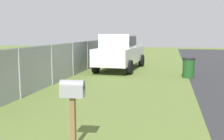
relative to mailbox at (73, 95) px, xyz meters
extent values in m
cube|color=brown|center=(0.00, 0.00, -0.54)|extent=(0.09, 0.09, 0.99)
cube|color=gray|center=(0.00, 0.00, 0.06)|extent=(0.24, 0.46, 0.22)
cylinder|color=gray|center=(0.00, 0.00, 0.17)|extent=(0.24, 0.46, 0.20)
cube|color=red|center=(0.11, 0.00, 0.13)|extent=(0.02, 0.04, 0.18)
cube|color=silver|center=(10.71, 1.17, -0.16)|extent=(5.43, 2.21, 0.90)
cube|color=silver|center=(10.08, 1.22, 0.67)|extent=(1.92, 1.83, 0.76)
cube|color=black|center=(10.08, 1.22, 0.67)|extent=(1.87, 1.86, 0.53)
cube|color=silver|center=(11.82, 0.24, 0.35)|extent=(2.76, 0.26, 0.12)
cube|color=silver|center=(11.94, 1.95, 0.35)|extent=(2.76, 0.26, 0.12)
cylinder|color=black|center=(8.90, 0.36, -0.66)|extent=(0.78, 0.31, 0.76)
cylinder|color=black|center=(9.02, 2.22, -0.66)|extent=(0.78, 0.31, 0.76)
cylinder|color=black|center=(12.40, 0.13, -0.66)|extent=(0.78, 0.31, 0.76)
cylinder|color=black|center=(12.52, 1.99, -0.66)|extent=(0.78, 0.31, 0.76)
cylinder|color=#1E4C1E|center=(8.61, -2.59, -0.60)|extent=(0.57, 0.57, 0.89)
cylinder|color=black|center=(8.61, -2.59, -0.11)|extent=(0.60, 0.60, 0.08)
cylinder|color=#9EA3A8|center=(3.12, 3.09, -0.19)|extent=(0.07, 0.07, 1.69)
cylinder|color=#9EA3A8|center=(5.50, 3.09, -0.19)|extent=(0.07, 0.07, 1.69)
cylinder|color=#9EA3A8|center=(7.87, 3.09, -0.19)|extent=(0.07, 0.07, 1.69)
cylinder|color=#9EA3A8|center=(10.25, 3.09, -0.19)|extent=(0.07, 0.07, 1.69)
cylinder|color=#9EA3A8|center=(12.62, 3.09, -0.19)|extent=(0.07, 0.07, 1.69)
cube|color=#9EA3A8|center=(4.31, 3.09, 0.62)|extent=(16.62, 0.04, 0.04)
cube|color=gray|center=(4.31, 3.09, -0.19)|extent=(16.62, 0.01, 1.69)
camera|label=1|loc=(-4.38, -1.75, 1.13)|focal=41.65mm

